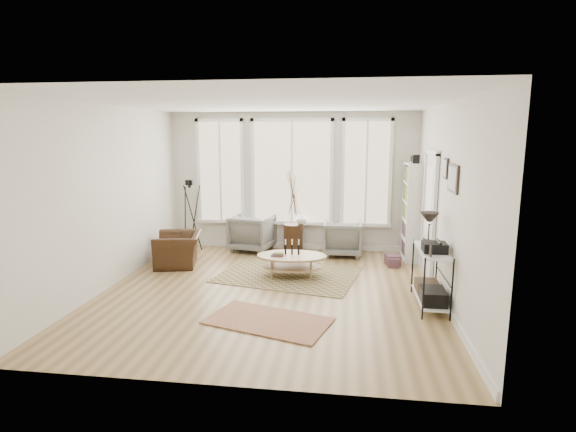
# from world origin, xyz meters

# --- Properties ---
(room) EXTENTS (5.50, 5.54, 2.90)m
(room) POSITION_xyz_m (0.02, 0.03, 1.43)
(room) COLOR #A08051
(room) RESTS_ON ground
(bay_window) EXTENTS (4.14, 0.12, 2.24)m
(bay_window) POSITION_xyz_m (0.00, 2.71, 1.61)
(bay_window) COLOR #CFB584
(bay_window) RESTS_ON ground
(door) EXTENTS (0.09, 1.06, 2.22)m
(door) POSITION_xyz_m (2.57, 1.15, 1.12)
(door) COLOR silver
(door) RESTS_ON ground
(bookcase) EXTENTS (0.31, 0.85, 2.06)m
(bookcase) POSITION_xyz_m (2.44, 2.23, 0.96)
(bookcase) COLOR white
(bookcase) RESTS_ON ground
(low_shelf) EXTENTS (0.38, 1.08, 1.30)m
(low_shelf) POSITION_xyz_m (2.38, -0.30, 0.51)
(low_shelf) COLOR white
(low_shelf) RESTS_ON ground
(wall_art) EXTENTS (0.04, 0.88, 0.44)m
(wall_art) POSITION_xyz_m (2.58, -0.27, 1.88)
(wall_art) COLOR black
(wall_art) RESTS_ON ground
(rug_main) EXTENTS (2.63, 2.19, 0.01)m
(rug_main) POSITION_xyz_m (0.18, 0.87, 0.01)
(rug_main) COLOR brown
(rug_main) RESTS_ON ground
(rug_runner) EXTENTS (1.77, 1.31, 0.01)m
(rug_runner) POSITION_xyz_m (0.17, -1.17, 0.01)
(rug_runner) COLOR maroon
(rug_runner) RESTS_ON ground
(coffee_table) EXTENTS (1.25, 0.84, 0.55)m
(coffee_table) POSITION_xyz_m (0.23, 0.78, 0.30)
(coffee_table) COLOR tan
(coffee_table) RESTS_ON ground
(armchair_left) EXTENTS (0.97, 0.99, 0.77)m
(armchair_left) POSITION_xyz_m (-0.81, 2.45, 0.38)
(armchair_left) COLOR slate
(armchair_left) RESTS_ON ground
(armchair_right) EXTENTS (0.77, 0.79, 0.71)m
(armchair_right) POSITION_xyz_m (1.10, 2.31, 0.36)
(armchair_right) COLOR slate
(armchair_right) RESTS_ON ground
(side_table) EXTENTS (0.40, 0.40, 1.67)m
(side_table) POSITION_xyz_m (0.07, 2.42, 0.80)
(side_table) COLOR #331E10
(side_table) RESTS_ON ground
(vase) EXTENTS (0.27, 0.27, 0.24)m
(vase) POSITION_xyz_m (0.24, 2.45, 0.72)
(vase) COLOR silver
(vase) RESTS_ON side_table
(accent_chair) EXTENTS (1.10, 1.01, 0.60)m
(accent_chair) POSITION_xyz_m (-1.96, 1.19, 0.30)
(accent_chair) COLOR #331E10
(accent_chair) RESTS_ON ground
(tripod_camera) EXTENTS (0.53, 0.53, 1.51)m
(tripod_camera) POSITION_xyz_m (-2.08, 2.24, 0.69)
(tripod_camera) COLOR black
(tripod_camera) RESTS_ON ground
(book_stack_near) EXTENTS (0.29, 0.34, 0.19)m
(book_stack_near) POSITION_xyz_m (2.05, 1.73, 0.10)
(book_stack_near) COLOR maroon
(book_stack_near) RESTS_ON ground
(book_stack_far) EXTENTS (0.21, 0.27, 0.17)m
(book_stack_far) POSITION_xyz_m (2.05, 1.62, 0.08)
(book_stack_far) COLOR maroon
(book_stack_far) RESTS_ON ground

